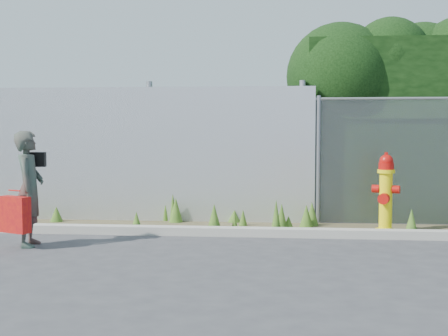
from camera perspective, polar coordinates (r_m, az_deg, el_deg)
ground at (r=7.19m, az=1.31°, el=-8.75°), size 80.00×80.00×0.00m
curb at (r=8.94m, az=2.17°, el=-5.86°), size 16.00×0.22×0.12m
weed_strip at (r=9.56m, az=3.32°, el=-4.83°), size 16.00×1.32×0.54m
corrugated_fence at (r=10.70m, az=-15.04°, el=1.23°), size 8.50×0.21×2.30m
fire_hydrant at (r=9.41m, az=14.58°, el=-2.33°), size 0.40×0.36×1.19m
woman at (r=8.51m, az=-17.38°, el=-1.82°), size 0.44×0.60×1.51m
red_tote_bag at (r=8.41m, az=-18.58°, el=-4.05°), size 0.42×0.15×0.55m
black_shoulder_bag at (r=8.61m, az=-16.84°, el=0.76°), size 0.26×0.11×0.19m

